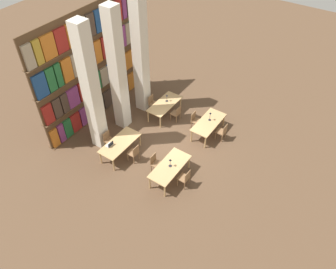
% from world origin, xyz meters
% --- Properties ---
extents(ground_plane, '(40.00, 40.00, 0.00)m').
position_xyz_m(ground_plane, '(0.00, 0.00, 0.00)').
color(ground_plane, brown).
extents(bookshelf_bank, '(6.51, 0.35, 5.50)m').
position_xyz_m(bookshelf_bank, '(0.02, 4.16, 2.65)').
color(bookshelf_bank, brown).
rests_on(bookshelf_bank, ground_plane).
extents(pillar_left, '(0.57, 0.57, 6.00)m').
position_xyz_m(pillar_left, '(-1.65, 2.56, 3.00)').
color(pillar_left, silver).
rests_on(pillar_left, ground_plane).
extents(pillar_center, '(0.57, 0.57, 6.00)m').
position_xyz_m(pillar_center, '(0.00, 2.56, 3.00)').
color(pillar_center, silver).
rests_on(pillar_center, ground_plane).
extents(pillar_right, '(0.57, 0.57, 6.00)m').
position_xyz_m(pillar_right, '(1.65, 2.56, 3.00)').
color(pillar_right, silver).
rests_on(pillar_right, ground_plane).
extents(reading_table_0, '(2.00, 0.90, 0.73)m').
position_xyz_m(reading_table_0, '(-1.59, -1.30, 0.65)').
color(reading_table_0, tan).
rests_on(reading_table_0, ground_plane).
extents(chair_0, '(0.42, 0.40, 0.88)m').
position_xyz_m(chair_0, '(-1.59, -2.03, 0.48)').
color(chair_0, olive).
rests_on(chair_0, ground_plane).
extents(chair_1, '(0.42, 0.40, 0.88)m').
position_xyz_m(chair_1, '(-1.59, -0.56, 0.48)').
color(chair_1, olive).
rests_on(chair_1, ground_plane).
extents(desk_lamp_0, '(0.14, 0.14, 0.41)m').
position_xyz_m(desk_lamp_0, '(-1.58, -1.31, 1.01)').
color(desk_lamp_0, '#232328').
rests_on(desk_lamp_0, reading_table_0).
extents(reading_table_1, '(2.00, 0.90, 0.73)m').
position_xyz_m(reading_table_1, '(1.73, -1.28, 0.65)').
color(reading_table_1, tan).
rests_on(reading_table_1, ground_plane).
extents(chair_2, '(0.42, 0.40, 0.88)m').
position_xyz_m(chair_2, '(1.76, -2.01, 0.48)').
color(chair_2, olive).
rests_on(chair_2, ground_plane).
extents(chair_3, '(0.42, 0.40, 0.88)m').
position_xyz_m(chair_3, '(1.76, -0.54, 0.48)').
color(chair_3, olive).
rests_on(chair_3, ground_plane).
extents(desk_lamp_1, '(0.14, 0.14, 0.47)m').
position_xyz_m(desk_lamp_1, '(1.87, -1.25, 1.04)').
color(desk_lamp_1, '#232328').
rests_on(desk_lamp_1, reading_table_1).
extents(reading_table_2, '(2.00, 0.90, 0.73)m').
position_xyz_m(reading_table_2, '(-1.68, 1.29, 0.65)').
color(reading_table_2, tan).
rests_on(reading_table_2, ground_plane).
extents(chair_4, '(0.42, 0.40, 0.88)m').
position_xyz_m(chair_4, '(-1.64, 0.56, 0.48)').
color(chair_4, olive).
rests_on(chair_4, ground_plane).
extents(chair_5, '(0.42, 0.40, 0.88)m').
position_xyz_m(chair_5, '(-1.64, 2.03, 0.48)').
color(chair_5, olive).
rests_on(chair_5, ground_plane).
extents(laptop, '(0.32, 0.22, 0.21)m').
position_xyz_m(laptop, '(-2.06, 1.55, 0.77)').
color(laptop, silver).
rests_on(laptop, reading_table_2).
extents(reading_table_3, '(2.00, 0.90, 0.73)m').
position_xyz_m(reading_table_3, '(1.73, 1.24, 0.65)').
color(reading_table_3, tan).
rests_on(reading_table_3, ground_plane).
extents(chair_6, '(0.42, 0.40, 0.88)m').
position_xyz_m(chair_6, '(1.69, 0.50, 0.48)').
color(chair_6, olive).
rests_on(chair_6, ground_plane).
extents(chair_7, '(0.42, 0.40, 0.88)m').
position_xyz_m(chair_7, '(1.69, 1.97, 0.48)').
color(chair_7, olive).
rests_on(chair_7, ground_plane).
extents(desk_lamp_2, '(0.14, 0.14, 0.40)m').
position_xyz_m(desk_lamp_2, '(1.95, 1.27, 0.99)').
color(desk_lamp_2, '#232328').
rests_on(desk_lamp_2, reading_table_3).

